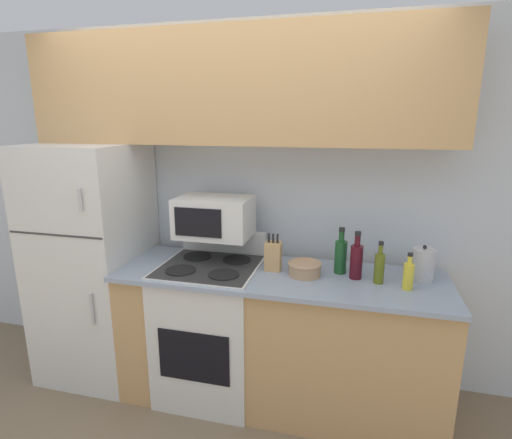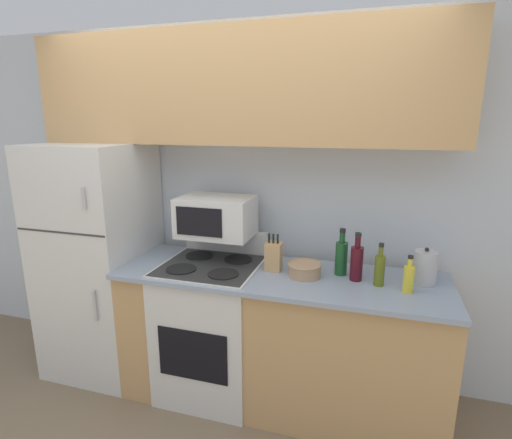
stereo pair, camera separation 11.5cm
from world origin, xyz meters
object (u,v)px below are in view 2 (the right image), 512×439
microwave (216,216)px  bottle_cooking_spray (409,278)px  bowl (305,269)px  refrigerator (100,260)px  bottle_wine_red (357,262)px  knife_block (274,256)px  kettle (425,268)px  bottle_olive_oil (380,269)px  stove (213,326)px  bottle_wine_green (341,257)px

microwave → bottle_cooking_spray: bearing=-9.1°
microwave → bowl: bearing=-11.5°
refrigerator → bowl: 1.57m
refrigerator → bottle_wine_red: 1.89m
knife_block → kettle: size_ratio=1.10×
kettle → bowl: bearing=-172.7°
bowl → bottle_olive_oil: (0.45, -0.01, 0.06)m
refrigerator → microwave: refrigerator is taller
bottle_olive_oil → bottle_cooking_spray: bearing=-18.8°
stove → bottle_cooking_spray: 1.35m
microwave → refrigerator: bearing=-174.4°
bottle_olive_oil → microwave: bearing=172.4°
refrigerator → bowl: size_ratio=8.09×
bottle_wine_red → knife_block: bearing=178.5°
bottle_olive_oil → bottle_wine_red: bearing=162.6°
knife_block → bottle_wine_red: bottle_wine_red is taller
bowl → microwave: bearing=168.5°
bottle_wine_red → bottle_wine_green: bearing=144.9°
knife_block → bowl: knife_block is taller
knife_block → bottle_olive_oil: bearing=-4.9°
bowl → kettle: (0.71, 0.09, 0.06)m
refrigerator → knife_block: refrigerator is taller
microwave → bottle_wine_red: bearing=-6.2°
knife_block → kettle: knife_block is taller
microwave → bottle_olive_oil: size_ratio=1.92×
bottle_cooking_spray → knife_block: bearing=172.3°
stove → bowl: stove is taller
stove → bottle_olive_oil: bottle_olive_oil is taller
microwave → bottle_cooking_spray: (1.25, -0.20, -0.22)m
bottle_wine_green → kettle: (0.49, -0.01, -0.02)m
bottle_olive_oil → knife_block: bearing=175.1°
refrigerator → bottle_olive_oil: bearing=-1.6°
bottle_cooking_spray → bottle_wine_green: bearing=157.2°
microwave → bowl: size_ratio=2.34×
knife_block → bottle_cooking_spray: 0.83m
kettle → microwave: bearing=178.2°
bowl → knife_block: bearing=168.9°
stove → bowl: (0.64, 0.00, 0.49)m
bottle_wine_red → bottle_cooking_spray: 0.31m
stove → bottle_wine_red: 1.10m
microwave → bottle_wine_red: 0.98m
bottle_wine_green → knife_block: bearing=-172.7°
bottle_wine_green → kettle: bearing=-0.7°
bottle_wine_red → kettle: size_ratio=1.33×
microwave → bottle_cooking_spray: 1.29m
bottle_wine_green → kettle: bottle_wine_green is taller
bowl → bottle_cooking_spray: 0.61m
microwave → stove: bearing=-86.0°
bottle_olive_oil → bottle_wine_red: size_ratio=0.87×
knife_block → bottle_wine_green: size_ratio=0.83×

